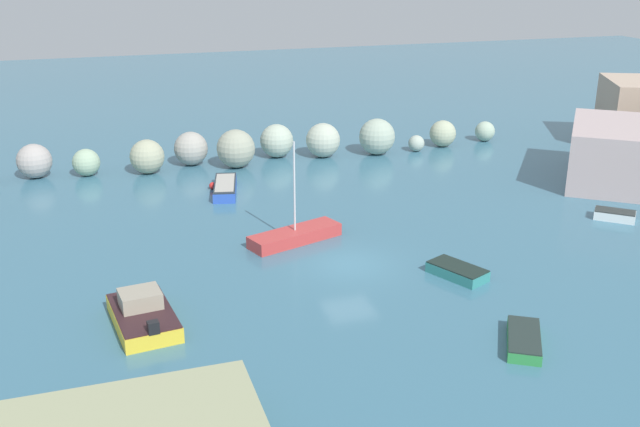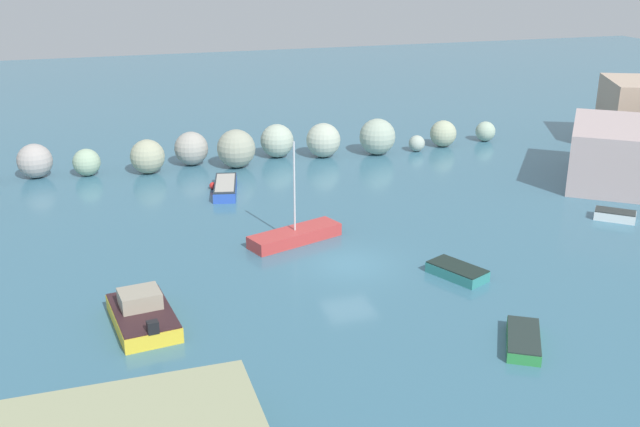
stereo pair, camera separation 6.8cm
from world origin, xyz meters
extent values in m
plane|color=#3A6B82|center=(0.00, 0.00, 0.00)|extent=(160.00, 160.00, 0.00)
cube|color=#B7A1A0|center=(21.67, 7.54, 1.95)|extent=(10.32, 10.84, 3.91)
sphere|color=#A9A19C|center=(-15.54, 20.21, 1.17)|extent=(2.34, 2.34, 2.34)
sphere|color=#9BB796|center=(-12.19, 19.66, 0.94)|extent=(1.87, 1.87, 1.87)
sphere|color=#A6A98B|center=(-8.13, 18.99, 1.19)|extent=(2.37, 2.37, 2.37)
sphere|color=#A39F95|center=(-4.94, 20.17, 1.21)|extent=(2.42, 2.42, 2.42)
sphere|color=#9BA08B|center=(-1.97, 18.58, 1.37)|extent=(2.73, 2.73, 2.73)
sphere|color=#A9B8A3|center=(1.47, 20.36, 1.24)|extent=(2.48, 2.48, 2.48)
sphere|color=#B1BBA6|center=(4.78, 19.36, 1.28)|extent=(2.55, 2.55, 2.55)
sphere|color=#A1B29F|center=(8.91, 18.86, 1.36)|extent=(2.72, 2.72, 2.72)
sphere|color=#A8B6A8|center=(12.14, 18.74, 0.62)|extent=(1.24, 1.24, 1.24)
sphere|color=#AEB796|center=(14.72, 19.47, 1.03)|extent=(2.07, 2.07, 2.07)
sphere|color=#A5BDA4|center=(18.77, 20.00, 0.80)|extent=(1.60, 1.60, 1.60)
sphere|color=red|center=(-4.45, 14.03, 0.24)|extent=(0.47, 0.47, 0.47)
cube|color=white|center=(16.77, 1.43, 0.25)|extent=(2.42, 2.32, 0.50)
cube|color=#2A302F|center=(16.77, 1.43, 0.53)|extent=(2.37, 2.27, 0.06)
cube|color=yellow|center=(-10.26, -3.26, 0.33)|extent=(2.84, 4.58, 0.66)
cube|color=#301B1F|center=(-10.26, -3.26, 0.69)|extent=(2.79, 4.49, 0.06)
cube|color=#9E937F|center=(-10.31, -2.89, 1.03)|extent=(1.82, 1.63, 0.75)
cube|color=black|center=(-10.00, -5.25, 0.91)|extent=(0.48, 0.41, 0.50)
cube|color=#BF3938|center=(-1.77, 3.72, 0.33)|extent=(5.39, 3.14, 0.67)
cylinder|color=silver|center=(-1.77, 3.72, 3.09)|extent=(0.10, 0.10, 4.84)
cube|color=blue|center=(-3.80, 13.11, 0.30)|extent=(2.30, 4.68, 0.61)
cube|color=#222B33|center=(-3.80, 13.11, 0.64)|extent=(2.25, 4.58, 0.06)
cube|color=#ADA89E|center=(-3.80, 13.11, 0.65)|extent=(1.95, 3.98, 0.08)
cube|color=#2F8D43|center=(3.94, -9.44, 0.22)|extent=(2.66, 3.29, 0.43)
cube|color=#222E2B|center=(3.94, -9.44, 0.46)|extent=(2.61, 3.22, 0.06)
cube|color=teal|center=(4.44, -2.86, 0.25)|extent=(2.45, 3.13, 0.49)
cube|color=black|center=(4.44, -2.86, 0.52)|extent=(2.40, 3.06, 0.06)
camera|label=1|loc=(-11.37, -31.26, 14.81)|focal=41.07mm
camera|label=2|loc=(-11.30, -31.28, 14.81)|focal=41.07mm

